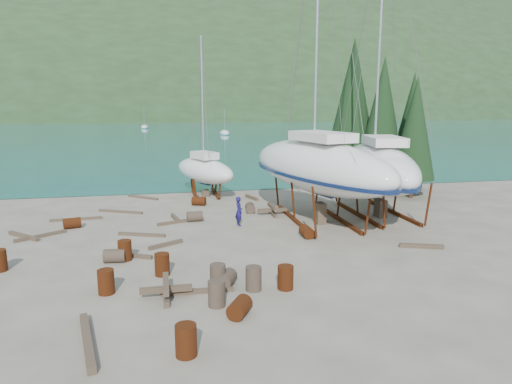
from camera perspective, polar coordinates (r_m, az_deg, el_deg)
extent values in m
plane|color=#625E4D|center=(20.63, -1.62, -7.75)|extent=(600.00, 600.00, 0.00)
plane|color=#1A6584|center=(334.33, -11.16, 9.60)|extent=(700.00, 700.00, 0.00)
ellipsoid|color=#23341A|center=(339.33, -11.17, 9.62)|extent=(800.00, 360.00, 110.00)
cube|color=beige|center=(216.83, -27.04, 8.55)|extent=(6.00, 5.00, 4.00)
cube|color=#A54C2D|center=(216.79, -27.11, 9.28)|extent=(6.60, 5.60, 1.60)
cube|color=beige|center=(209.96, -16.34, 9.25)|extent=(6.00, 5.00, 4.00)
cube|color=#A54C2D|center=(209.92, -16.38, 10.01)|extent=(6.60, 5.60, 1.60)
cube|color=beige|center=(211.94, -2.56, 9.68)|extent=(6.00, 5.00, 4.00)
cube|color=#A54C2D|center=(211.90, -2.56, 10.44)|extent=(6.60, 5.60, 1.60)
cylinder|color=black|center=(35.52, 15.12, 1.15)|extent=(0.36, 0.36, 1.60)
cone|color=black|center=(35.05, 15.53, 9.23)|extent=(3.60, 3.60, 8.40)
cylinder|color=black|center=(34.52, 18.81, 0.46)|extent=(0.36, 0.36, 1.36)
cone|color=black|center=(34.05, 19.25, 7.51)|extent=(3.06, 3.06, 7.14)
cylinder|color=black|center=(36.66, 11.64, 1.79)|extent=(0.36, 0.36, 1.84)
cone|color=black|center=(36.22, 11.99, 10.81)|extent=(4.14, 4.14, 9.66)
cylinder|color=black|center=(37.82, 18.50, 1.41)|extent=(0.36, 0.36, 1.44)
cone|color=black|center=(37.38, 18.92, 8.23)|extent=(3.24, 3.24, 7.56)
ellipsoid|color=white|center=(100.34, -3.94, 7.36)|extent=(2.00, 5.00, 1.40)
cylinder|color=silver|center=(100.20, -3.96, 8.98)|extent=(0.08, 0.08, 5.00)
ellipsoid|color=white|center=(129.48, -13.75, 7.87)|extent=(2.00, 5.00, 1.40)
cylinder|color=silver|center=(129.38, -13.81, 9.13)|extent=(0.08, 0.08, 5.00)
ellipsoid|color=white|center=(26.00, 7.68, 3.20)|extent=(6.82, 13.12, 2.94)
cube|color=#0C1A3E|center=(25.57, 8.08, 0.75)|extent=(0.83, 2.25, 1.00)
cube|color=silver|center=(25.23, 8.25, 6.88)|extent=(2.93, 4.18, 0.50)
cube|color=#5F2C10|center=(26.19, 4.85, -3.49)|extent=(0.18, 6.93, 0.20)
cube|color=#5F2C10|center=(27.02, 10.10, -3.17)|extent=(0.18, 6.93, 0.20)
cube|color=brown|center=(25.88, 7.99, -2.61)|extent=(0.50, 0.80, 1.18)
ellipsoid|color=white|center=(28.11, 15.01, 3.03)|extent=(5.57, 11.91, 2.71)
cube|color=#0C1A3E|center=(27.74, 15.45, 1.01)|extent=(0.66, 2.07, 1.00)
cube|color=silver|center=(27.44, 15.71, 6.18)|extent=(2.49, 3.74, 0.50)
cylinder|color=silver|center=(28.76, 15.34, 19.87)|extent=(0.14, 0.14, 13.76)
cube|color=#5F2C10|center=(28.13, 12.60, -2.71)|extent=(0.18, 6.31, 0.20)
cube|color=#5F2C10|center=(29.15, 16.80, -2.44)|extent=(0.18, 6.31, 0.20)
cube|color=brown|center=(28.02, 15.29, -1.97)|extent=(0.50, 0.80, 1.06)
ellipsoid|color=white|center=(33.63, -6.47, 2.69)|extent=(4.97, 7.36, 1.82)
cube|color=#0C1A3E|center=(33.35, -6.39, 1.82)|extent=(0.76, 1.26, 1.00)
cube|color=silver|center=(33.14, -6.45, 4.59)|extent=(2.00, 2.44, 0.50)
cylinder|color=silver|center=(33.65, -6.72, 11.67)|extent=(0.14, 0.14, 8.49)
cube|color=#5F2C10|center=(33.86, -7.72, -0.24)|extent=(0.18, 3.89, 0.20)
cube|color=#5F2C10|center=(34.00, -5.10, -0.14)|extent=(0.18, 3.89, 0.20)
cube|color=brown|center=(33.56, -6.35, -0.13)|extent=(0.50, 0.80, 0.41)
imported|color=#16114D|center=(25.10, -2.15, -2.41)|extent=(0.46, 0.64, 1.63)
cylinder|color=#2D2823|center=(17.08, -3.71, -10.78)|extent=(0.90, 1.04, 0.58)
cylinder|color=#5F2C10|center=(26.57, -22.01, -3.63)|extent=(1.01, 0.81, 0.58)
cylinder|color=#5F2C10|center=(12.86, -8.74, -17.86)|extent=(0.58, 0.58, 0.88)
cylinder|color=#5F2C10|center=(30.41, -7.16, -1.14)|extent=(1.02, 0.83, 0.58)
cylinder|color=#2D2823|center=(16.68, -0.31, -10.76)|extent=(0.58, 0.58, 0.88)
cylinder|color=#5F2C10|center=(23.16, 6.36, -4.96)|extent=(0.59, 0.89, 0.58)
cylinder|color=#5F2C10|center=(16.81, 3.71, -10.61)|extent=(0.58, 0.58, 0.88)
cylinder|color=#2D2823|center=(26.33, -7.66, -3.04)|extent=(0.91, 0.63, 0.58)
cylinder|color=#5F2C10|center=(18.42, -11.66, -8.86)|extent=(0.58, 0.58, 0.88)
cylinder|color=#2D2823|center=(28.23, -0.73, -1.99)|extent=(0.66, 0.93, 0.58)
cylinder|color=#5F2C10|center=(14.85, -2.07, -14.24)|extent=(0.94, 1.05, 0.58)
cylinder|color=#5F2C10|center=(17.23, -18.24, -10.61)|extent=(0.58, 0.58, 0.88)
cylinder|color=#5F2C10|center=(20.49, -16.07, -7.02)|extent=(0.58, 0.58, 0.88)
cylinder|color=#2D2823|center=(20.39, -17.26, -7.62)|extent=(0.93, 0.67, 0.58)
cylinder|color=#2D2823|center=(16.97, -4.80, -10.41)|extent=(0.58, 0.58, 0.88)
cylinder|color=#2D2823|center=(15.52, -4.93, -12.52)|extent=(0.58, 0.58, 0.88)
cube|color=brown|center=(29.41, -16.57, -2.37)|extent=(2.73, 1.41, 0.14)
cube|color=brown|center=(22.75, 20.00, -6.37)|extent=(1.93, 0.87, 0.19)
cube|color=brown|center=(25.80, -27.07, -4.92)|extent=(1.85, 1.75, 0.19)
cube|color=brown|center=(22.10, -11.21, -6.44)|extent=(1.63, 1.11, 0.17)
cube|color=brown|center=(16.67, -7.35, -12.20)|extent=(2.59, 0.24, 0.16)
cube|color=brown|center=(32.30, -0.55, -0.69)|extent=(0.68, 1.58, 0.19)
cube|color=brown|center=(26.93, -10.04, -3.23)|extent=(0.52, 1.74, 0.19)
cube|color=brown|center=(33.43, -13.97, -0.66)|extent=(2.19, 1.85, 0.15)
cube|color=brown|center=(26.18, -9.47, -3.64)|extent=(2.57, 1.12, 0.16)
cube|color=brown|center=(24.01, -14.09, -5.18)|extent=(2.39, 1.04, 0.15)
cube|color=brown|center=(20.99, -15.70, -7.59)|extent=(2.14, 1.22, 0.17)
cube|color=brown|center=(28.35, -21.56, -3.17)|extent=(2.86, 0.34, 0.15)
cube|color=brown|center=(14.17, -20.34, -17.05)|extent=(0.91, 3.20, 0.23)
cube|color=brown|center=(25.48, -25.33, -4.98)|extent=(2.18, 1.59, 0.16)
cube|color=brown|center=(16.52, -11.15, -12.48)|extent=(0.20, 1.80, 0.20)
cube|color=brown|center=(16.44, -11.18, -11.84)|extent=(1.80, 0.20, 0.20)
cube|color=brown|center=(16.36, -11.21, -11.19)|extent=(0.20, 1.80, 0.20)
cube|color=brown|center=(27.68, 2.07, -2.67)|extent=(0.20, 1.80, 0.20)
cube|color=brown|center=(27.63, 2.07, -2.26)|extent=(1.80, 0.20, 0.20)
cube|color=brown|center=(27.58, 2.07, -1.86)|extent=(0.20, 1.80, 0.20)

